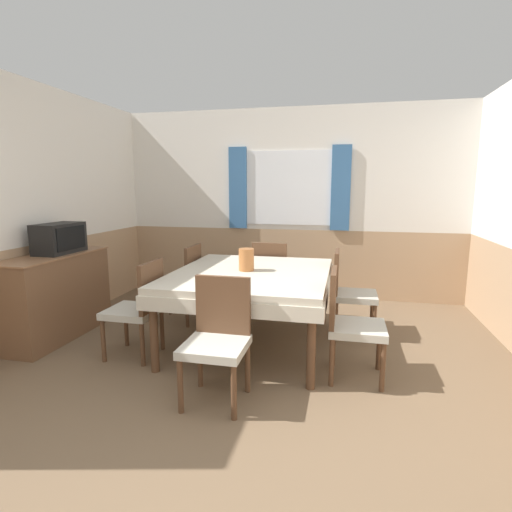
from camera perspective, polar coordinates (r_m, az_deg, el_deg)
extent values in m
cube|color=white|center=(5.62, 4.87, 12.20)|extent=(5.09, 0.05, 1.65)
cube|color=tan|center=(5.72, 4.68, -0.93)|extent=(5.09, 0.05, 0.95)
cube|color=white|center=(5.58, 4.60, 9.65)|extent=(1.27, 0.01, 1.01)
cube|color=#386699|center=(5.71, -2.61, 9.67)|extent=(0.25, 0.03, 1.13)
cube|color=#386699|center=(5.51, 12.02, 9.46)|extent=(0.25, 0.03, 1.13)
cube|color=white|center=(4.73, -29.70, 11.44)|extent=(0.05, 4.44, 1.65)
cube|color=tan|center=(4.84, -28.40, -4.07)|extent=(0.05, 4.44, 0.95)
cube|color=beige|center=(3.85, -0.67, -2.61)|extent=(1.46, 1.69, 0.06)
cube|color=beige|center=(3.87, -0.67, -3.91)|extent=(1.49, 1.72, 0.12)
cylinder|color=brown|center=(3.48, -14.38, -10.64)|extent=(0.07, 0.07, 0.68)
cylinder|color=brown|center=(3.14, 7.89, -12.74)|extent=(0.07, 0.07, 0.68)
cylinder|color=brown|center=(4.83, -6.09, -4.60)|extent=(0.07, 0.07, 0.68)
cylinder|color=brown|center=(4.59, 9.56, -5.46)|extent=(0.07, 0.07, 0.68)
cylinder|color=brown|center=(2.80, -3.20, -18.88)|extent=(0.04, 0.04, 0.39)
cylinder|color=brown|center=(2.91, -10.77, -17.81)|extent=(0.04, 0.04, 0.39)
cylinder|color=brown|center=(3.12, -1.21, -15.64)|extent=(0.04, 0.04, 0.39)
cylinder|color=brown|center=(3.23, -8.00, -14.86)|extent=(0.04, 0.04, 0.39)
cube|color=#B7B2A3|center=(2.92, -5.87, -12.78)|extent=(0.44, 0.44, 0.06)
cube|color=brown|center=(3.01, -4.74, -6.98)|extent=(0.42, 0.04, 0.44)
cylinder|color=brown|center=(3.85, -20.98, -11.25)|extent=(0.04, 0.04, 0.39)
cylinder|color=brown|center=(4.15, -18.06, -9.54)|extent=(0.04, 0.04, 0.39)
cylinder|color=brown|center=(3.66, -15.92, -12.07)|extent=(0.04, 0.04, 0.39)
cylinder|color=brown|center=(3.98, -13.27, -10.18)|extent=(0.04, 0.04, 0.39)
cube|color=#B7B2A3|center=(3.84, -17.23, -7.58)|extent=(0.44, 0.44, 0.06)
cube|color=brown|center=(3.68, -14.71, -4.17)|extent=(0.04, 0.42, 0.44)
cylinder|color=brown|center=(5.25, 0.63, -5.01)|extent=(0.04, 0.04, 0.39)
cylinder|color=brown|center=(5.18, 4.75, -5.23)|extent=(0.04, 0.04, 0.39)
cylinder|color=brown|center=(4.89, -0.32, -6.12)|extent=(0.04, 0.04, 0.39)
cylinder|color=brown|center=(4.82, 4.11, -6.38)|extent=(0.04, 0.04, 0.39)
cube|color=#B7B2A3|center=(4.98, 2.31, -3.17)|extent=(0.44, 0.44, 0.06)
cube|color=brown|center=(4.73, 1.89, -0.76)|extent=(0.42, 0.04, 0.44)
cylinder|color=brown|center=(4.67, -14.15, -7.21)|extent=(0.04, 0.04, 0.39)
cylinder|color=brown|center=(5.00, -12.19, -6.00)|extent=(0.04, 0.04, 0.39)
cylinder|color=brown|center=(4.51, -9.81, -7.64)|extent=(0.04, 0.04, 0.39)
cylinder|color=brown|center=(4.85, -8.08, -6.35)|extent=(0.04, 0.04, 0.39)
cube|color=#B7B2A3|center=(4.69, -11.15, -4.15)|extent=(0.44, 0.44, 0.06)
cube|color=brown|center=(4.56, -8.95, -1.27)|extent=(0.04, 0.42, 0.44)
cylinder|color=brown|center=(3.62, 17.14, -12.41)|extent=(0.04, 0.04, 0.39)
cylinder|color=brown|center=(3.27, 17.64, -14.90)|extent=(0.04, 0.04, 0.39)
cylinder|color=brown|center=(3.61, 10.98, -12.22)|extent=(0.04, 0.04, 0.39)
cylinder|color=brown|center=(3.26, 10.74, -14.70)|extent=(0.04, 0.04, 0.39)
cube|color=#B7B2A3|center=(3.35, 14.29, -9.98)|extent=(0.44, 0.44, 0.06)
cube|color=brown|center=(3.28, 10.96, -5.74)|extent=(0.04, 0.42, 0.44)
cylinder|color=brown|center=(4.56, 16.23, -7.71)|extent=(0.04, 0.04, 0.39)
cylinder|color=brown|center=(4.20, 16.52, -9.24)|extent=(0.04, 0.04, 0.39)
cylinder|color=brown|center=(4.55, 11.41, -7.54)|extent=(0.04, 0.04, 0.39)
cylinder|color=brown|center=(4.19, 11.27, -9.07)|extent=(0.04, 0.04, 0.39)
cube|color=#B7B2A3|center=(4.31, 13.98, -5.52)|extent=(0.44, 0.44, 0.06)
cube|color=brown|center=(4.25, 11.42, -2.17)|extent=(0.04, 0.42, 0.44)
cube|color=brown|center=(4.61, -26.68, -5.13)|extent=(0.44, 1.23, 0.87)
cube|color=#8C5F3F|center=(4.52, -27.09, 0.08)|extent=(0.46, 1.25, 0.02)
cube|color=black|center=(4.57, -26.30, 2.29)|extent=(0.28, 0.52, 0.31)
cube|color=black|center=(4.48, -24.87, 2.35)|extent=(0.01, 0.42, 0.23)
cylinder|color=#B26B38|center=(3.85, -1.39, -0.52)|extent=(0.15, 0.15, 0.22)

